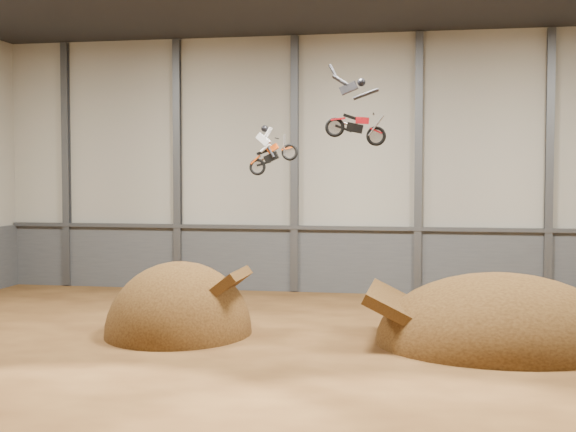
{
  "coord_description": "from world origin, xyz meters",
  "views": [
    {
      "loc": [
        4.18,
        -28.28,
        6.46
      ],
      "look_at": [
        -1.73,
        4.0,
        4.74
      ],
      "focal_mm": 50.0,
      "sensor_mm": 36.0,
      "label": 1
    }
  ],
  "objects_px": {
    "fmx_rider_a": "(277,143)",
    "fmx_rider_b": "(353,106)",
    "landing_ramp": "(500,345)",
    "takeoff_ramp": "(179,334)"
  },
  "relations": [
    {
      "from": "landing_ramp",
      "to": "fmx_rider_a",
      "type": "xyz_separation_m",
      "value": [
        -9.03,
        1.97,
        7.75
      ]
    },
    {
      "from": "takeoff_ramp",
      "to": "fmx_rider_b",
      "type": "height_order",
      "value": "fmx_rider_b"
    },
    {
      "from": "takeoff_ramp",
      "to": "landing_ramp",
      "type": "distance_m",
      "value": 12.65
    },
    {
      "from": "landing_ramp",
      "to": "fmx_rider_b",
      "type": "height_order",
      "value": "fmx_rider_b"
    },
    {
      "from": "landing_ramp",
      "to": "fmx_rider_a",
      "type": "relative_size",
      "value": 4.3
    },
    {
      "from": "fmx_rider_b",
      "to": "landing_ramp",
      "type": "bearing_deg",
      "value": 0.83
    },
    {
      "from": "takeoff_ramp",
      "to": "fmx_rider_a",
      "type": "distance_m",
      "value": 8.82
    },
    {
      "from": "fmx_rider_a",
      "to": "fmx_rider_b",
      "type": "relative_size",
      "value": 0.7
    },
    {
      "from": "takeoff_ramp",
      "to": "fmx_rider_a",
      "type": "height_order",
      "value": "fmx_rider_a"
    },
    {
      "from": "landing_ramp",
      "to": "fmx_rider_b",
      "type": "relative_size",
      "value": 3.02
    }
  ]
}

